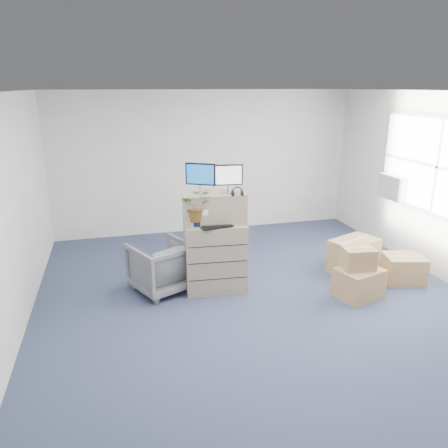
{
  "coord_description": "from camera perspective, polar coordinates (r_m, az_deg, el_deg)",
  "views": [
    {
      "loc": [
        -1.82,
        -4.99,
        2.87
      ],
      "look_at": [
        -0.42,
        0.4,
        1.1
      ],
      "focal_mm": 35.0,
      "sensor_mm": 36.0,
      "label": 1
    }
  ],
  "objects": [
    {
      "name": "water_bottle",
      "position": [
        6.17,
        -0.46,
        1.21
      ],
      "size": [
        0.06,
        0.06,
        0.23
      ],
      "primitive_type": "cylinder",
      "color": "gray",
      "rests_on": "filing_cabinet_lower"
    },
    {
      "name": "monitor_right",
      "position": [
        6.03,
        0.56,
        6.14
      ],
      "size": [
        0.4,
        0.18,
        0.4
      ],
      "rotation": [
        0.0,
        0.0,
        -0.11
      ],
      "color": "#99999E",
      "rests_on": "filing_cabinet_upper"
    },
    {
      "name": "window",
      "position": [
        7.37,
        26.29,
        6.7
      ],
      "size": [
        0.07,
        2.72,
        1.52
      ],
      "color": "#959598",
      "rests_on": "wall_right"
    },
    {
      "name": "cardboard_boxes",
      "position": [
        6.98,
        18.15,
        -5.15
      ],
      "size": [
        1.62,
        1.5,
        0.72
      ],
      "color": "#A07A4D",
      "rests_on": "ground"
    },
    {
      "name": "monitor_left",
      "position": [
        6.02,
        -3.09,
        6.22
      ],
      "size": [
        0.39,
        0.25,
        0.42
      ],
      "rotation": [
        0.0,
        0.0,
        -0.51
      ],
      "color": "#99999E",
      "rests_on": "filing_cabinet_upper"
    },
    {
      "name": "ac_unit",
      "position": [
        8.1,
        21.3,
        4.54
      ],
      "size": [
        0.24,
        0.6,
        0.4
      ],
      "primitive_type": "cube",
      "color": "silver",
      "rests_on": "wall_right"
    },
    {
      "name": "mouse",
      "position": [
        6.14,
        2.01,
        0.17
      ],
      "size": [
        0.11,
        0.09,
        0.03
      ],
      "primitive_type": "ellipsoid",
      "rotation": [
        0.0,
        0.0,
        -0.41
      ],
      "color": "silver",
      "rests_on": "filing_cabinet_lower"
    },
    {
      "name": "headphones",
      "position": [
        5.95,
        1.75,
        4.18
      ],
      "size": [
        0.16,
        0.03,
        0.15
      ],
      "primitive_type": "torus",
      "rotation": [
        1.57,
        0.0,
        -0.08
      ],
      "color": "black",
      "rests_on": "filing_cabinet_upper"
    },
    {
      "name": "phone_dock",
      "position": [
        6.15,
        -1.28,
        0.43
      ],
      "size": [
        0.06,
        0.05,
        0.12
      ],
      "rotation": [
        0.0,
        0.0,
        -0.08
      ],
      "color": "silver",
      "rests_on": "filing_cabinet_lower"
    },
    {
      "name": "potted_plant",
      "position": [
        5.96,
        -3.65,
        1.91
      ],
      "size": [
        0.46,
        0.5,
        0.43
      ],
      "rotation": [
        0.0,
        0.0,
        -0.08
      ],
      "color": "#9BB491",
      "rests_on": "filing_cabinet_lower"
    },
    {
      "name": "office_chair",
      "position": [
        6.4,
        -8.16,
        -5.22
      ],
      "size": [
        1.01,
        0.99,
        0.8
      ],
      "primitive_type": "imported",
      "rotation": [
        0.0,
        0.0,
        3.57
      ],
      "color": "slate",
      "rests_on": "ground"
    },
    {
      "name": "keyboard",
      "position": [
        6.0,
        -1.0,
        -0.3
      ],
      "size": [
        0.47,
        0.26,
        0.02
      ],
      "primitive_type": "cube",
      "rotation": [
        0.0,
        0.0,
        0.18
      ],
      "color": "black",
      "rests_on": "filing_cabinet_lower"
    },
    {
      "name": "filing_cabinet_upper",
      "position": [
        6.14,
        -1.29,
        2.12
      ],
      "size": [
        0.9,
        0.5,
        0.43
      ],
      "primitive_type": "cube",
      "rotation": [
        0.0,
        0.0,
        -0.08
      ],
      "color": "tan",
      "rests_on": "filing_cabinet_lower"
    },
    {
      "name": "external_drive",
      "position": [
        6.35,
        1.79,
        0.91
      ],
      "size": [
        0.23,
        0.19,
        0.06
      ],
      "primitive_type": "cube",
      "rotation": [
        0.0,
        0.0,
        -0.16
      ],
      "color": "black",
      "rests_on": "filing_cabinet_lower"
    },
    {
      "name": "tissue_box",
      "position": [
        6.25,
        1.5,
        1.39
      ],
      "size": [
        0.26,
        0.15,
        0.09
      ],
      "primitive_type": "cube",
      "rotation": [
        0.0,
        0.0,
        -0.11
      ],
      "color": "#44A0E8",
      "rests_on": "external_drive"
    },
    {
      "name": "ground",
      "position": [
        6.03,
        4.91,
        -10.82
      ],
      "size": [
        7.0,
        7.0,
        0.0
      ],
      "primitive_type": "plane",
      "color": "#2A324C",
      "rests_on": "ground"
    },
    {
      "name": "filing_cabinet_lower",
      "position": [
        6.33,
        -1.18,
        -4.3
      ],
      "size": [
        0.91,
        0.6,
        1.01
      ],
      "primitive_type": "cube",
      "rotation": [
        0.0,
        0.0,
        -0.08
      ],
      "color": "tan",
      "rests_on": "ground"
    },
    {
      "name": "wall_back",
      "position": [
        8.81,
        -2.48,
        8.03
      ],
      "size": [
        6.0,
        0.02,
        2.8
      ],
      "primitive_type": "cube",
      "color": "silver",
      "rests_on": "ground"
    }
  ]
}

